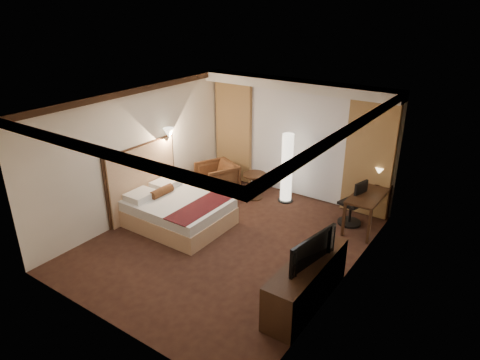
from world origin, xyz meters
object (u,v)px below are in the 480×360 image
Objects in this scene: armchair at (217,177)px; television at (308,243)px; side_table at (254,186)px; desk at (367,210)px; office_chair at (351,202)px; dresser at (307,282)px; floor_lamp at (287,168)px; bed at (179,212)px.

armchair is 4.26m from television.
desk is at bearing 2.87° from side_table.
armchair is at bearing -172.92° from desk.
desk is at bearing 25.21° from office_chair.
television is (-0.03, 0.00, 0.67)m from dresser.
office_chair is 2.83m from television.
floor_lamp is 3.54m from television.
armchair is 0.80× the size of television.
bed is 3.51m from office_chair.
office_chair is (3.14, 0.38, 0.08)m from armchair.
side_table is (0.85, 0.30, -0.12)m from armchair.
floor_lamp is (1.25, 2.22, 0.52)m from bed.
floor_lamp reaches higher than side_table.
bed is 2.03m from side_table.
desk reaches higher than dresser.
floor_lamp reaches higher than armchair.
bed is 1.68m from armchair.
bed is 3.31m from dresser.
bed is 3.80m from desk.
bed is 2.60m from floor_lamp.
office_chair is (2.85, 2.03, 0.22)m from bed.
bed is 1.19× the size of floor_lamp.
floor_lamp reaches higher than desk.
dresser is at bearing -56.11° from floor_lamp.
armchair is 0.45× the size of dresser.
television is at bearing -66.52° from office_chair.
floor_lamp is 1.55× the size of television.
dresser is 0.67m from television.
desk is 2.88m from television.
armchair is 3.49m from desk.
bed is 1.85× the size of television.
armchair is (-0.28, 1.65, 0.14)m from bed.
floor_lamp is at bearing 45.30° from armchair.
armchair is at bearing 145.90° from dresser.
armchair is 3.16m from office_chair.
floor_lamp is 3.57m from dresser.
side_table is at bearing -177.13° from desk.
television is (3.20, -0.72, 0.75)m from bed.
dresser is (0.37, -2.76, -0.13)m from office_chair.
armchair is 0.91m from side_table.
dresser is (2.66, -2.67, 0.07)m from side_table.
armchair is 1.68m from floor_lamp.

